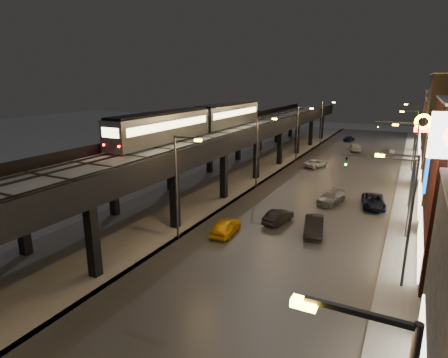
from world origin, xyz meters
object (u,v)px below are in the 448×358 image
at_px(car_near_white, 278,217).
at_px(car_onc_silver, 314,226).
at_px(car_far_white, 349,139).
at_px(car_mid_dark, 355,147).
at_px(car_onc_dark, 374,202).
at_px(car_taxi, 226,227).
at_px(subway_train, 201,120).
at_px(car_mid_silver, 315,163).
at_px(car_onc_red, 386,153).
at_px(car_onc_white, 331,198).

relative_size(car_near_white, car_onc_silver, 0.84).
bearing_deg(car_onc_silver, car_far_white, 84.25).
height_order(car_mid_dark, car_onc_silver, car_onc_silver).
bearing_deg(car_near_white, car_mid_dark, -80.03).
height_order(car_near_white, car_onc_silver, car_onc_silver).
xyz_separation_m(car_onc_silver, car_onc_dark, (4.00, 9.97, -0.08)).
bearing_deg(car_far_white, car_taxi, 100.92).
height_order(subway_train, car_onc_silver, subway_train).
distance_m(car_onc_silver, car_onc_dark, 10.74).
distance_m(car_mid_silver, car_onc_dark, 19.13).
bearing_deg(car_onc_red, subway_train, -111.22).
distance_m(car_mid_dark, car_onc_silver, 43.29).
height_order(car_far_white, car_onc_silver, car_onc_silver).
bearing_deg(car_onc_silver, car_mid_silver, 91.68).
bearing_deg(car_onc_silver, car_onc_white, 80.55).
height_order(car_mid_dark, car_far_white, car_mid_dark).
xyz_separation_m(subway_train, car_mid_dark, (15.49, 31.87, -7.55)).
xyz_separation_m(subway_train, car_onc_silver, (18.13, -11.34, -7.50)).
height_order(subway_train, car_mid_dark, subway_train).
bearing_deg(car_far_white, car_onc_silver, 108.16).
xyz_separation_m(car_mid_silver, car_onc_dark, (10.13, -16.23, 0.05)).
relative_size(car_near_white, car_onc_dark, 0.80).
bearing_deg(car_near_white, subway_train, -23.98).
xyz_separation_m(car_near_white, car_onc_white, (3.35, 8.30, 0.03)).
height_order(car_taxi, car_far_white, car_taxi).
height_order(car_onc_silver, car_onc_dark, car_onc_silver).
bearing_deg(car_taxi, car_onc_red, -107.48).
height_order(car_near_white, car_mid_silver, car_near_white).
bearing_deg(car_onc_dark, car_mid_silver, 112.28).
distance_m(car_mid_silver, car_mid_dark, 17.36).
bearing_deg(car_far_white, subway_train, 86.01).
bearing_deg(car_onc_white, car_mid_silver, 121.25).
height_order(car_onc_white, car_onc_red, car_onc_red).
relative_size(car_onc_silver, car_onc_red, 1.05).
relative_size(subway_train, car_near_white, 8.57).
relative_size(car_near_white, car_mid_silver, 0.86).
relative_size(car_mid_silver, car_onc_red, 1.02).
relative_size(car_mid_silver, car_onc_silver, 0.98).
distance_m(car_taxi, car_onc_dark, 17.45).
bearing_deg(car_mid_dark, car_mid_silver, 65.28).
bearing_deg(car_mid_dark, car_near_white, 75.48).
distance_m(car_mid_silver, car_onc_silver, 26.91).
bearing_deg(car_onc_red, car_onc_dark, -72.86).
bearing_deg(car_onc_white, car_onc_silver, -75.74).
xyz_separation_m(car_taxi, car_far_white, (1.52, 57.95, -0.10)).
bearing_deg(car_onc_red, car_far_white, 136.32).
height_order(car_mid_silver, car_mid_dark, car_mid_dark).
relative_size(subway_train, car_far_white, 9.26).
relative_size(car_mid_dark, car_onc_dark, 1.00).
height_order(subway_train, car_onc_white, subway_train).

